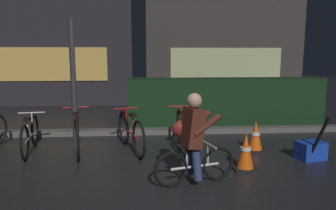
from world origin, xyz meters
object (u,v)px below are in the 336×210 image
at_px(parked_bike_center_right, 131,132).
at_px(closed_umbrella, 318,140).
at_px(traffic_cone_far, 255,136).
at_px(street_post, 74,85).
at_px(blue_crate, 310,150).
at_px(traffic_cone_near, 246,152).
at_px(parked_bike_left_mid, 30,135).
at_px(parked_bike_right_mid, 182,131).
at_px(cyclist, 193,139).
at_px(parked_bike_center_left, 77,132).

xyz_separation_m(parked_bike_center_right, closed_umbrella, (3.00, -0.93, 0.06)).
bearing_deg(traffic_cone_far, parked_bike_center_right, 176.34).
relative_size(street_post, traffic_cone_far, 4.28).
relative_size(blue_crate, closed_umbrella, 0.52).
distance_m(traffic_cone_near, closed_umbrella, 1.23).
bearing_deg(traffic_cone_far, parked_bike_left_mid, 177.60).
xyz_separation_m(parked_bike_left_mid, blue_crate, (4.81, -0.70, -0.17)).
bearing_deg(blue_crate, parked_bike_right_mid, 161.69).
height_order(parked_bike_center_right, parked_bike_right_mid, parked_bike_right_mid).
relative_size(parked_bike_right_mid, cyclist, 1.35).
height_order(street_post, parked_bike_center_right, street_post).
bearing_deg(parked_bike_right_mid, cyclist, 177.89).
relative_size(street_post, parked_bike_right_mid, 1.40).
distance_m(parked_bike_center_left, cyclist, 2.46).
height_order(parked_bike_left_mid, traffic_cone_far, parked_bike_left_mid).
height_order(traffic_cone_far, closed_umbrella, closed_umbrella).
bearing_deg(cyclist, parked_bike_left_mid, 133.27).
height_order(parked_bike_center_left, blue_crate, parked_bike_center_left).
xyz_separation_m(parked_bike_center_left, cyclist, (1.87, -1.58, 0.27)).
bearing_deg(closed_umbrella, parked_bike_center_right, -129.24).
distance_m(parked_bike_center_left, closed_umbrella, 4.08).
height_order(parked_bike_left_mid, blue_crate, parked_bike_left_mid).
xyz_separation_m(street_post, closed_umbrella, (4.03, -1.15, -0.78)).
distance_m(parked_bike_left_mid, parked_bike_right_mid, 2.73).
distance_m(traffic_cone_far, cyclist, 1.99).
relative_size(street_post, cyclist, 1.90).
xyz_separation_m(parked_bike_left_mid, traffic_cone_far, (4.05, -0.17, -0.05)).
height_order(street_post, traffic_cone_near, street_post).
bearing_deg(parked_bike_right_mid, parked_bike_left_mid, 89.00).
bearing_deg(street_post, parked_bike_center_right, -12.13).
distance_m(traffic_cone_far, closed_umbrella, 1.09).
bearing_deg(parked_bike_center_right, blue_crate, -121.33).
bearing_deg(street_post, closed_umbrella, -15.93).
relative_size(parked_bike_right_mid, closed_umbrella, 1.99).
relative_size(parked_bike_left_mid, closed_umbrella, 1.75).
height_order(blue_crate, closed_umbrella, closed_umbrella).
distance_m(parked_bike_center_right, closed_umbrella, 3.14).
relative_size(parked_bike_center_left, blue_crate, 3.78).
height_order(parked_bike_center_left, parked_bike_center_right, parked_bike_center_left).
height_order(parked_bike_center_left, traffic_cone_far, parked_bike_center_left).
distance_m(street_post, parked_bike_left_mid, 1.17).
bearing_deg(parked_bike_center_right, parked_bike_center_left, 69.74).
bearing_deg(cyclist, parked_bike_right_mid, 72.28).
relative_size(street_post, parked_bike_center_right, 1.51).
distance_m(parked_bike_left_mid, closed_umbrella, 4.88).
distance_m(traffic_cone_near, blue_crate, 1.31).
bearing_deg(cyclist, traffic_cone_near, 11.87).
bearing_deg(blue_crate, closed_umbrella, -96.00).
bearing_deg(blue_crate, street_post, 167.49).
relative_size(parked_bike_center_left, parked_bike_right_mid, 0.99).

